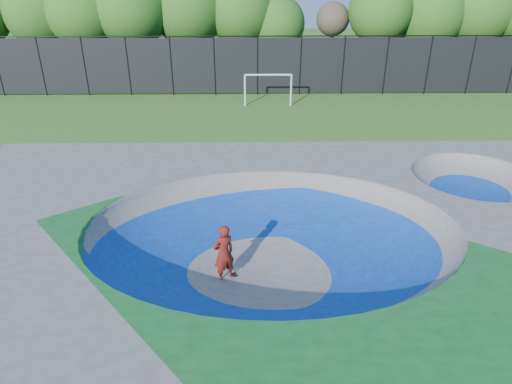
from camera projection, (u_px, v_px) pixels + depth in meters
ground at (271, 268)px, 13.90m from camera, size 120.00×120.00×0.00m
skate_deck at (272, 247)px, 13.56m from camera, size 22.00×14.00×1.50m
skater at (224, 253)px, 12.99m from camera, size 0.79×0.72×1.81m
skateboard at (225, 278)px, 13.38m from camera, size 0.79×0.55×0.05m
soccer_goal at (268, 84)px, 29.50m from camera, size 3.12×0.12×2.06m
fence at (258, 65)px, 31.78m from camera, size 48.09×0.09×4.04m
treeline at (234, 11)px, 34.62m from camera, size 52.27×7.22×8.82m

